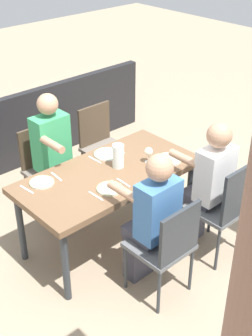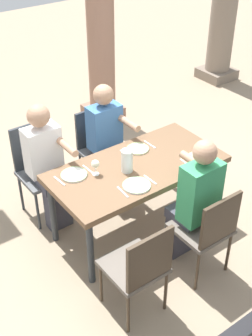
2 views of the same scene
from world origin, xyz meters
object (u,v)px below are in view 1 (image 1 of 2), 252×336
at_px(plate_0, 169,159).
at_px(plate_1, 107,154).
at_px(diner_woman_green, 151,218).
at_px(chair_west_south, 102,142).
at_px(wine_glass_0, 149,152).
at_px(chair_west_north, 225,205).
at_px(diner_man_white, 56,156).
at_px(water_pitcher, 118,157).
at_px(diner_guest_third, 208,182).
at_px(chair_mid_north, 167,244).
at_px(plate_3, 42,182).
at_px(plate_2, 110,189).
at_px(dining_table, 109,179).
at_px(chair_mid_south, 46,164).

bearing_deg(plate_0, plate_1, -52.26).
bearing_deg(diner_woman_green, chair_west_south, -116.24).
bearing_deg(wine_glass_0, chair_west_north, 107.23).
bearing_deg(wine_glass_0, diner_man_white, -55.85).
height_order(plate_1, water_pitcher, water_pitcher).
xyz_separation_m(diner_guest_third, plate_1, (0.41, -0.88, 0.08)).
distance_m(chair_mid_north, diner_guest_third, 0.77).
height_order(diner_man_white, plate_3, diner_man_white).
xyz_separation_m(diner_man_white, plate_3, (0.41, 0.39, 0.06)).
distance_m(chair_west_south, diner_man_white, 0.78).
bearing_deg(diner_man_white, chair_west_north, 116.44).
bearing_deg(diner_man_white, diner_woman_green, 89.99).
bearing_deg(wine_glass_0, plate_2, 10.76).
height_order(wine_glass_0, water_pitcher, water_pitcher).
relative_size(dining_table, plate_0, 6.80).
distance_m(dining_table, chair_west_south, 1.04).
bearing_deg(plate_2, diner_guest_third, 152.11).
relative_size(diner_woman_green, wine_glass_0, 8.51).
relative_size(chair_west_south, plate_2, 4.14).
relative_size(chair_mid_north, chair_mid_south, 1.00).
xyz_separation_m(diner_guest_third, plate_2, (0.78, -0.41, 0.08)).
distance_m(diner_woman_green, plate_0, 0.81).
relative_size(plate_2, water_pitcher, 1.02).
distance_m(diner_man_white, plate_2, 0.86).
height_order(diner_woman_green, plate_0, diner_woman_green).
relative_size(diner_man_white, diner_guest_third, 1.03).
relative_size(chair_mid_south, plate_3, 4.30).
bearing_deg(plate_0, plate_3, -22.76).
distance_m(chair_west_south, plate_0, 1.07).
distance_m(plate_2, water_pitcher, 0.39).
bearing_deg(diner_man_white, plate_0, 128.54).
xyz_separation_m(chair_mid_north, diner_man_white, (0.00, -1.47, 0.18)).
xyz_separation_m(chair_west_north, chair_west_south, (-0.00, -1.67, -0.02)).
bearing_deg(plate_1, plate_3, 0.29).
bearing_deg(plate_0, plate_2, 0.48).
xyz_separation_m(chair_mid_north, plate_0, (-0.67, -0.62, 0.24)).
bearing_deg(plate_1, water_pitcher, 73.56).
height_order(dining_table, diner_woman_green, diner_woman_green).
height_order(wine_glass_0, plate_3, wine_glass_0).
height_order(diner_guest_third, plate_1, diner_guest_third).
relative_size(chair_west_north, plate_1, 3.86).
distance_m(dining_table, plate_2, 0.29).
relative_size(chair_west_south, diner_woman_green, 0.72).
distance_m(chair_west_south, diner_guest_third, 1.47).
height_order(chair_west_north, diner_man_white, diner_man_white).
relative_size(diner_guest_third, plate_1, 5.11).
bearing_deg(water_pitcher, plate_3, -19.26).
distance_m(chair_mid_north, plate_3, 1.18).
relative_size(chair_west_north, diner_man_white, 0.73).
relative_size(chair_west_north, chair_west_south, 1.05).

